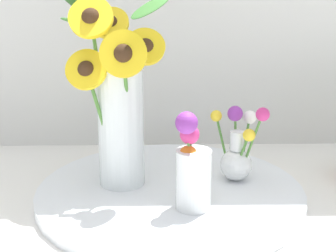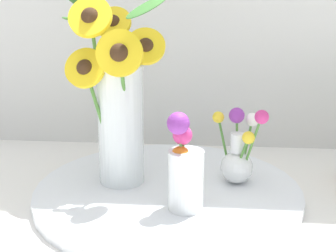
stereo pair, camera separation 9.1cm
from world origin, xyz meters
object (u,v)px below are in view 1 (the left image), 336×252
object	(u,v)px
vase_small_center	(190,168)
serving_tray	(168,192)
mason_jar_sunflowers	(116,103)
vase_bulb_right	(236,151)

from	to	relation	value
vase_small_center	serving_tray	bearing A→B (deg)	113.16
serving_tray	mason_jar_sunflowers	bearing A→B (deg)	166.94
serving_tray	mason_jar_sunflowers	world-z (taller)	mason_jar_sunflowers
mason_jar_sunflowers	vase_bulb_right	distance (m)	0.27
mason_jar_sunflowers	vase_small_center	world-z (taller)	mason_jar_sunflowers
serving_tray	vase_bulb_right	bearing A→B (deg)	15.15
mason_jar_sunflowers	vase_bulb_right	xyz separation A→B (m)	(0.24, 0.01, -0.11)
serving_tray	vase_small_center	world-z (taller)	vase_small_center
serving_tray	vase_small_center	xyz separation A→B (m)	(0.04, -0.09, 0.09)
mason_jar_sunflowers	serving_tray	bearing A→B (deg)	-13.06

